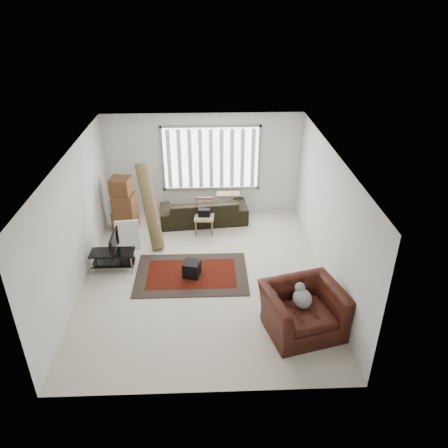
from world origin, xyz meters
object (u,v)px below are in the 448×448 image
at_px(tv_stand, 113,257).
at_px(side_chair, 204,215).
at_px(moving_boxes, 124,206).
at_px(sofa, 204,207).
at_px(armchair, 303,307).

relative_size(tv_stand, side_chair, 1.06).
bearing_deg(side_chair, moving_boxes, 177.29).
bearing_deg(moving_boxes, tv_stand, -89.27).
distance_m(tv_stand, sofa, 2.88).
distance_m(tv_stand, armchair, 4.19).
bearing_deg(moving_boxes, armchair, -45.77).
bearing_deg(side_chair, armchair, -60.21).
height_order(sofa, side_chair, side_chair).
relative_size(moving_boxes, side_chair, 1.58).
distance_m(moving_boxes, side_chair, 2.00).
xyz_separation_m(tv_stand, moving_boxes, (-0.02, 1.81, 0.31)).
distance_m(tv_stand, side_chair, 2.52).
bearing_deg(tv_stand, armchair, -28.45).
height_order(moving_boxes, side_chair, moving_boxes).
height_order(tv_stand, armchair, armchair).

